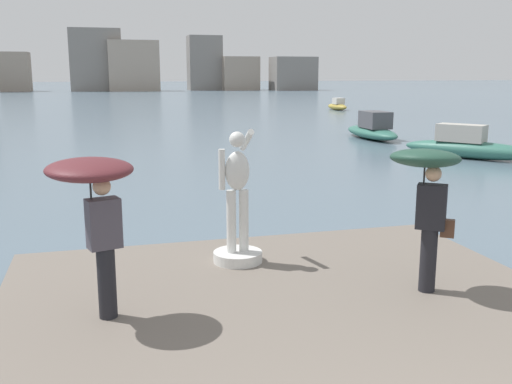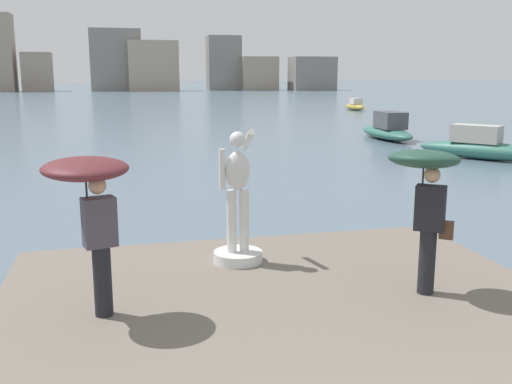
# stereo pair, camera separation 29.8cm
# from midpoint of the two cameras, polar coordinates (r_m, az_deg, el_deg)

# --- Properties ---
(ground_plane) EXTENTS (400.00, 400.00, 0.00)m
(ground_plane) POSITION_cam_midpoint_polar(r_m,az_deg,el_deg) (42.32, -12.35, 6.81)
(ground_plane) COLOR slate
(statue_white_figure) EXTENTS (0.77, 0.95, 2.09)m
(statue_white_figure) POSITION_cam_midpoint_polar(r_m,az_deg,el_deg) (9.06, -2.78, -2.29)
(statue_white_figure) COLOR silver
(statue_white_figure) RESTS_ON pier
(onlooker_left) EXTENTS (1.26, 1.26, 1.97)m
(onlooker_left) POSITION_cam_midpoint_polar(r_m,az_deg,el_deg) (7.07, -16.73, -0.10)
(onlooker_left) COLOR black
(onlooker_left) RESTS_ON pier
(onlooker_right) EXTENTS (1.30, 1.30, 1.99)m
(onlooker_right) POSITION_cam_midpoint_polar(r_m,az_deg,el_deg) (8.00, 15.40, 1.00)
(onlooker_right) COLOR black
(onlooker_right) RESTS_ON pier
(boat_near) EXTENTS (1.60, 5.07, 1.42)m
(boat_near) POSITION_cam_midpoint_polar(r_m,az_deg,el_deg) (30.56, 11.06, 6.05)
(boat_near) COLOR #336B5B
(boat_near) RESTS_ON ground
(boat_far) EXTENTS (1.15, 3.59, 1.10)m
(boat_far) POSITION_cam_midpoint_polar(r_m,az_deg,el_deg) (54.37, 7.83, 8.37)
(boat_far) COLOR #B2993D
(boat_far) RESTS_ON ground
(boat_leftward) EXTENTS (4.09, 4.92, 1.33)m
(boat_leftward) POSITION_cam_midpoint_polar(r_m,az_deg,el_deg) (24.53, 19.75, 4.23)
(boat_leftward) COLOR #336B5B
(boat_leftward) RESTS_ON ground
(distant_skyline) EXTENTS (75.46, 12.61, 13.85)m
(distant_skyline) POSITION_cam_midpoint_polar(r_m,az_deg,el_deg) (114.87, -13.95, 11.99)
(distant_skyline) COLOR #A89989
(distant_skyline) RESTS_ON ground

